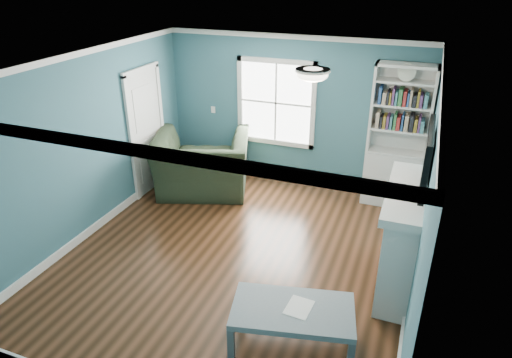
% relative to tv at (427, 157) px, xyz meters
% --- Properties ---
extents(floor, '(5.00, 5.00, 0.00)m').
position_rel_tv_xyz_m(floor, '(-2.20, -0.20, -1.72)').
color(floor, black).
rests_on(floor, ground).
extents(room_walls, '(5.00, 5.00, 5.00)m').
position_rel_tv_xyz_m(room_walls, '(-2.20, -0.20, -0.14)').
color(room_walls, '#356978').
rests_on(room_walls, ground).
extents(trim, '(4.50, 5.00, 2.60)m').
position_rel_tv_xyz_m(trim, '(-2.20, -0.20, -0.49)').
color(trim, white).
rests_on(trim, ground).
extents(window, '(1.40, 0.06, 1.50)m').
position_rel_tv_xyz_m(window, '(-2.50, 2.29, -0.27)').
color(window, white).
rests_on(window, room_walls).
extents(bookshelf, '(0.90, 0.35, 2.31)m').
position_rel_tv_xyz_m(bookshelf, '(-0.43, 2.10, -0.80)').
color(bookshelf, silver).
rests_on(bookshelf, ground).
extents(fireplace, '(0.44, 1.58, 1.30)m').
position_rel_tv_xyz_m(fireplace, '(-0.12, 0.00, -1.09)').
color(fireplace, black).
rests_on(fireplace, ground).
extents(tv, '(0.06, 1.10, 0.65)m').
position_rel_tv_xyz_m(tv, '(0.00, 0.00, 0.00)').
color(tv, black).
rests_on(tv, fireplace).
extents(door, '(0.12, 0.98, 2.17)m').
position_rel_tv_xyz_m(door, '(-4.42, 1.20, -0.65)').
color(door, silver).
rests_on(door, ground).
extents(ceiling_fixture, '(0.38, 0.38, 0.15)m').
position_rel_tv_xyz_m(ceiling_fixture, '(-1.30, -0.10, 0.82)').
color(ceiling_fixture, white).
rests_on(ceiling_fixture, room_walls).
extents(light_switch, '(0.08, 0.01, 0.12)m').
position_rel_tv_xyz_m(light_switch, '(-3.70, 2.28, -0.52)').
color(light_switch, white).
rests_on(light_switch, room_walls).
extents(recliner, '(1.80, 1.47, 1.36)m').
position_rel_tv_xyz_m(recliner, '(-3.51, 1.40, -1.05)').
color(recliner, black).
rests_on(recliner, ground).
extents(coffee_table, '(1.36, 0.93, 0.45)m').
position_rel_tv_xyz_m(coffee_table, '(-1.05, -1.42, -1.33)').
color(coffee_table, '#434C51').
rests_on(coffee_table, ground).
extents(paper_sheet, '(0.27, 0.33, 0.00)m').
position_rel_tv_xyz_m(paper_sheet, '(-1.00, -1.39, -1.27)').
color(paper_sheet, white).
rests_on(paper_sheet, coffee_table).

